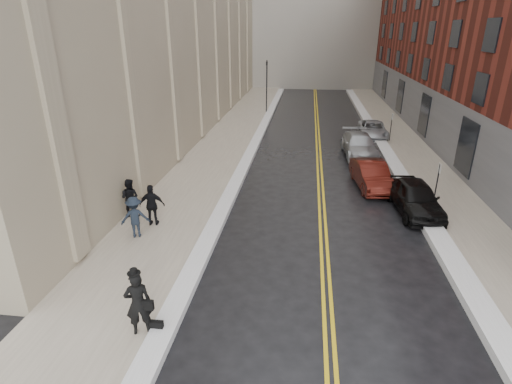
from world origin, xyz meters
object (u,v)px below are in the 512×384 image
(car_silver_far, at_px, (372,129))
(pedestrian_c, at_px, (152,205))
(pedestrian_a, at_px, (130,198))
(pedestrian_main, at_px, (138,303))
(pedestrian_b, at_px, (135,217))
(car_black, at_px, (415,197))
(car_maroon, at_px, (371,175))
(car_silver_near, at_px, (359,145))

(car_silver_far, height_order, pedestrian_c, pedestrian_c)
(pedestrian_a, relative_size, pedestrian_c, 0.97)
(car_silver_far, bearing_deg, pedestrian_c, -122.57)
(pedestrian_main, bearing_deg, pedestrian_b, -89.41)
(car_black, height_order, pedestrian_main, pedestrian_main)
(car_black, relative_size, car_maroon, 1.03)
(car_silver_near, relative_size, pedestrian_a, 2.87)
(car_silver_far, bearing_deg, car_silver_near, -105.63)
(car_silver_near, bearing_deg, car_black, -83.26)
(car_maroon, distance_m, pedestrian_c, 11.79)
(pedestrian_main, height_order, pedestrian_b, pedestrian_main)
(car_silver_near, relative_size, pedestrian_main, 2.62)
(pedestrian_main, bearing_deg, pedestrian_a, -88.09)
(car_silver_near, distance_m, car_silver_far, 5.45)
(car_black, bearing_deg, pedestrian_a, -174.49)
(pedestrian_main, xyz_separation_m, pedestrian_b, (-2.38, 5.37, -0.10))
(pedestrian_a, xyz_separation_m, pedestrian_b, (1.02, -1.84, -0.02))
(pedestrian_c, bearing_deg, car_maroon, -156.54)
(pedestrian_main, relative_size, pedestrian_a, 1.09)
(car_silver_near, bearing_deg, pedestrian_b, -131.59)
(pedestrian_c, bearing_deg, car_silver_far, -131.87)
(car_black, xyz_separation_m, pedestrian_main, (-9.60, -9.57, 0.37))
(car_silver_far, bearing_deg, pedestrian_main, -110.55)
(car_maroon, xyz_separation_m, pedestrian_c, (-10.07, -6.12, 0.36))
(car_maroon, relative_size, car_silver_far, 0.95)
(car_maroon, relative_size, pedestrian_b, 2.49)
(car_silver_far, relative_size, pedestrian_main, 2.34)
(car_black, distance_m, pedestrian_c, 12.08)
(pedestrian_b, bearing_deg, car_silver_far, -144.74)
(pedestrian_a, bearing_deg, car_silver_near, -130.38)
(pedestrian_b, bearing_deg, pedestrian_c, -127.57)
(pedestrian_b, relative_size, pedestrian_c, 0.95)
(pedestrian_main, bearing_deg, pedestrian_c, -95.64)
(pedestrian_main, bearing_deg, car_silver_near, -136.68)
(car_silver_near, xyz_separation_m, pedestrian_main, (-8.00, -18.55, 0.38))
(car_black, bearing_deg, pedestrian_b, -165.48)
(car_maroon, bearing_deg, pedestrian_c, -156.06)
(car_maroon, xyz_separation_m, pedestrian_main, (-8.00, -12.59, 0.41))
(pedestrian_main, bearing_deg, car_silver_far, -135.36)
(car_silver_far, xyz_separation_m, pedestrian_a, (-13.00, -16.55, 0.41))
(car_silver_far, distance_m, pedestrian_a, 21.05)
(car_black, relative_size, pedestrian_c, 2.41)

